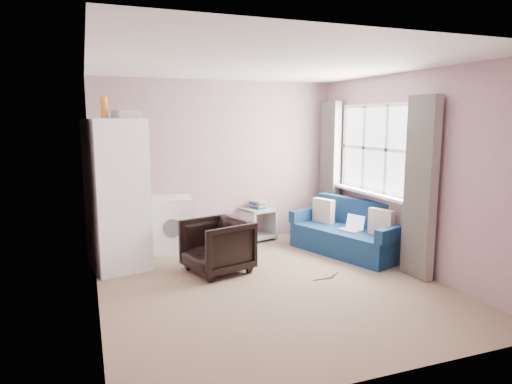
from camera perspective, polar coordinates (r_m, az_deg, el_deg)
room at (r=5.16m, az=2.00°, el=1.78°), size 3.84×4.24×2.54m
armchair at (r=5.77m, az=-4.90°, el=-6.42°), size 0.85×0.88×0.74m
fridge at (r=6.01m, az=-16.97°, el=-0.27°), size 0.79×0.79×2.18m
washing_machine at (r=6.76m, az=-10.44°, el=-3.82°), size 0.65×0.65×0.80m
side_table at (r=7.31m, az=0.21°, el=-3.67°), size 0.57×0.57×0.63m
sofa at (r=6.74m, az=11.72°, el=-5.14°), size 1.26×1.84×0.75m
window_dressing at (r=6.63m, az=13.87°, el=1.86°), size 0.17×2.62×2.18m
floor_cables at (r=5.71m, az=9.06°, el=-10.48°), size 0.42×0.17×0.01m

